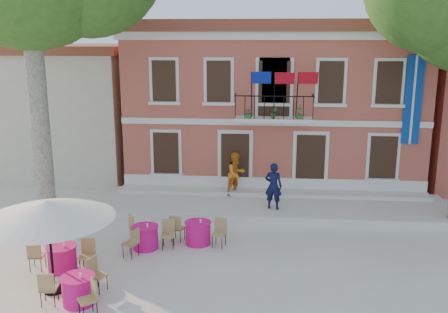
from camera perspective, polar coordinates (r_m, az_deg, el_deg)
ground at (r=16.34m, az=-1.59°, el=-11.07°), size 90.00×90.00×0.00m
main_building at (r=24.93m, az=5.61°, el=6.51°), size 13.50×9.59×7.50m
neighbor_west at (r=28.33m, az=-18.50°, el=5.57°), size 9.40×9.40×6.40m
terrace at (r=20.28m, az=5.50°, el=-5.68°), size 14.00×3.40×0.30m
patio_umbrella at (r=14.02m, az=-19.53°, el=-5.78°), size 3.52×3.52×2.62m
pedestrian_navy at (r=19.29m, az=5.67°, el=-3.37°), size 0.75×0.57×1.83m
pedestrian_orange at (r=20.86m, az=1.39°, el=-2.00°), size 1.12×1.11×1.83m
cafe_table_0 at (r=13.94m, az=-16.31°, el=-14.27°), size 1.74×1.85×0.95m
cafe_table_1 at (r=15.88m, az=-18.02°, el=-10.87°), size 1.94×0.90×0.95m
cafe_table_3 at (r=16.78m, az=-9.00°, el=-8.97°), size 1.71×1.86×0.95m
cafe_table_4 at (r=16.95m, az=-2.99°, el=-8.61°), size 1.96×0.91×0.95m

